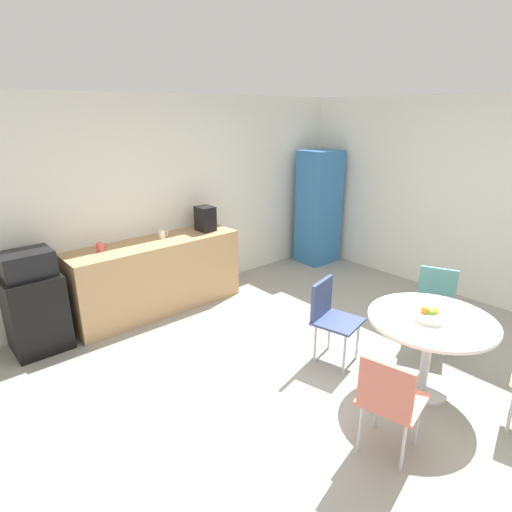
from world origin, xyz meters
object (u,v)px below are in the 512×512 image
round_table (430,333)px  mug_green (162,234)px  chair_navy (329,311)px  chair_coral (389,396)px  microwave (27,264)px  mug_red (101,247)px  mini_fridge (36,312)px  fruit_bowl (430,315)px  chair_teal (435,298)px  coffee_maker (205,219)px  locker_cabinet (319,208)px  mug_white (202,227)px

round_table → mug_green: 3.25m
chair_navy → chair_coral: 1.33m
round_table → chair_coral: size_ratio=1.28×
chair_coral → chair_navy: bearing=57.5°
microwave → mug_red: (0.78, 0.06, -0.00)m
mini_fridge → chair_coral: (1.44, -3.25, 0.11)m
fruit_bowl → mug_green: size_ratio=1.86×
microwave → chair_teal: bearing=-39.6°
mini_fridge → mug_red: size_ratio=6.35×
microwave → mug_green: (1.55, 0.06, -0.00)m
mini_fridge → round_table: 3.87m
chair_navy → fruit_bowl: 0.98m
chair_coral → coffee_maker: size_ratio=2.59×
chair_navy → mug_red: bearing=122.2°
chair_navy → chair_teal: bearing=-26.5°
chair_teal → mug_green: size_ratio=6.43×
fruit_bowl → mug_green: bearing=103.6°
locker_cabinet → mug_green: size_ratio=14.10×
round_table → mini_fridge: bearing=127.8°
microwave → mug_white: size_ratio=3.72×
mug_red → chair_coral: bearing=-78.6°
mini_fridge → mug_red: mug_red is taller
locker_cabinet → chair_teal: bearing=-112.6°
round_table → fruit_bowl: bearing=-176.9°
microwave → chair_navy: (2.15, -2.14, -0.43)m
fruit_bowl → chair_coral: bearing=-167.6°
mini_fridge → locker_cabinet: (4.31, -0.10, 0.50)m
chair_teal → fruit_bowl: bearing=-157.5°
chair_teal → microwave: bearing=140.4°
mug_white → mug_red: same height
chair_teal → mug_green: 3.24m
mini_fridge → chair_teal: (3.24, -2.68, 0.11)m
mug_green → round_table: bearing=-75.3°
locker_cabinet → mug_white: size_ratio=14.10×
mini_fridge → mug_green: (1.55, 0.06, 0.54)m
chair_teal → chair_navy: (-1.08, 0.54, 0.00)m
chair_coral → mug_red: mug_red is taller
microwave → chair_teal: 4.22m
round_table → chair_navy: bearing=103.2°
mini_fridge → chair_teal: 4.20m
chair_teal → mug_red: mug_red is taller
mug_green → microwave: bearing=-177.8°
mini_fridge → chair_navy: (2.15, -2.14, 0.11)m
chair_navy → fruit_bowl: (0.16, -0.93, 0.26)m
locker_cabinet → chair_teal: (-1.07, -2.58, -0.39)m
mini_fridge → fruit_bowl: (2.31, -3.06, 0.37)m
locker_cabinet → mug_white: (-2.20, 0.11, 0.04)m
microwave → locker_cabinet: locker_cabinet is taller
microwave → mug_white: bearing=0.3°
chair_teal → locker_cabinet: bearing=67.4°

